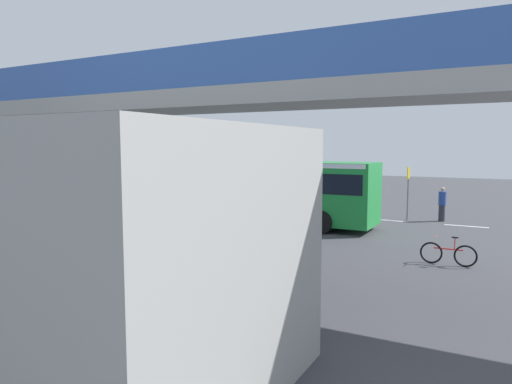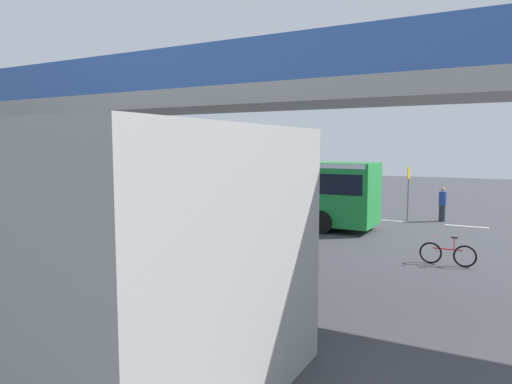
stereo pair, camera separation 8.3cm
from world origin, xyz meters
name	(u,v)px [view 1 (the left image)]	position (x,y,z in m)	size (l,w,h in m)	color
ground	(295,221)	(0.00, 0.00, 0.00)	(80.00, 80.00, 0.00)	#424247
city_bus	(261,186)	(1.29, 1.41, 1.88)	(11.54, 2.85, 3.15)	#1E8C38
parked_van	(99,197)	(9.51, 4.40, 1.18)	(4.80, 2.17, 2.05)	#33478C
bicycle_red	(448,254)	(-8.01, 5.95, 0.37)	(1.77, 0.44, 0.96)	black
pedestrian	(442,204)	(-6.75, -3.53, 0.89)	(0.38, 0.38, 1.79)	#2D2D38
traffic_sign	(408,184)	(-5.09, -3.09, 1.89)	(0.08, 0.60, 2.80)	slate
lane_dash_leftmost	(466,226)	(-8.00, -2.52, 0.00)	(2.00, 0.20, 0.01)	silver
lane_dash_left	(384,220)	(-4.00, -2.52, 0.00)	(2.00, 0.20, 0.01)	silver
lane_dash_centre	(313,215)	(0.00, -2.52, 0.00)	(2.00, 0.20, 0.01)	silver
lane_dash_right	(251,210)	(4.00, -2.52, 0.00)	(2.00, 0.20, 0.01)	silver
lane_dash_rightmost	(198,206)	(8.00, -2.52, 0.00)	(2.00, 0.20, 0.01)	silver
pedestrian_overpass	(160,115)	(0.00, 10.67, 4.85)	(29.73, 2.60, 6.54)	#9E9E99
station_building	(40,245)	(-2.11, 16.65, 2.10)	(9.00, 5.04, 4.20)	#9E9E99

